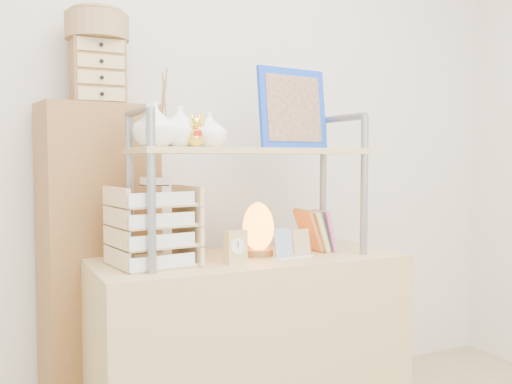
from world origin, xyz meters
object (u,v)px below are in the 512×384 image
Objects in this scene: cabinet at (100,270)px; salt_lamp at (258,228)px; letter_tray at (154,231)px; desk at (250,351)px.

salt_lamp is (0.55, -0.36, 0.18)m from cabinet.
desk is at bearing 2.81° from letter_tray.
cabinet is at bearing 107.12° from letter_tray.
desk is 0.89× the size of cabinet.
cabinet is (-0.50, 0.37, 0.30)m from desk.
cabinet reaches higher than salt_lamp.
salt_lamp is (0.43, 0.03, -0.02)m from letter_tray.
letter_tray is 0.43m from salt_lamp.
desk is 0.69m from cabinet.
letter_tray is (-0.38, -0.02, 0.50)m from desk.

